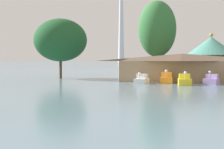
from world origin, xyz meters
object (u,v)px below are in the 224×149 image
at_px(pedal_boat_white, 142,80).
at_px(shoreline_tree_mid, 157,29).
at_px(boathouse, 183,67).
at_px(shoreline_tree_tall_left, 60,40).
at_px(green_roof_pavilion, 211,54).
at_px(pedal_boat_lavender, 212,80).
at_px(pedal_boat_yellow, 185,80).
at_px(pedal_boat_orange, 167,79).

xyz_separation_m(pedal_boat_white, shoreline_tree_mid, (0.58, 10.93, 7.68)).
height_order(boathouse, shoreline_tree_tall_left, shoreline_tree_tall_left).
height_order(pedal_boat_white, shoreline_tree_tall_left, shoreline_tree_tall_left).
bearing_deg(green_roof_pavilion, boathouse, -105.30).
bearing_deg(pedal_boat_lavender, shoreline_tree_mid, -126.70).
bearing_deg(shoreline_tree_mid, pedal_boat_white, -93.02).
height_order(pedal_boat_white, pedal_boat_yellow, pedal_boat_yellow).
bearing_deg(pedal_boat_white, pedal_boat_orange, 117.77).
height_order(pedal_boat_white, shoreline_tree_mid, shoreline_tree_mid).
distance_m(pedal_boat_white, shoreline_tree_mid, 13.37).
height_order(pedal_boat_lavender, boathouse, boathouse).
relative_size(pedal_boat_orange, shoreline_tree_tall_left, 0.23).
bearing_deg(boathouse, pedal_boat_yellow, -84.48).
relative_size(pedal_boat_white, shoreline_tree_mid, 0.20).
bearing_deg(pedal_boat_white, green_roof_pavilion, 163.01).
relative_size(pedal_boat_orange, pedal_boat_lavender, 0.85).
distance_m(shoreline_tree_tall_left, shoreline_tree_mid, 16.32).
distance_m(pedal_boat_white, pedal_boat_lavender, 8.97).
distance_m(pedal_boat_orange, pedal_boat_yellow, 3.26).
relative_size(pedal_boat_white, shoreline_tree_tall_left, 0.25).
distance_m(pedal_boat_lavender, shoreline_tree_mid, 15.44).
height_order(pedal_boat_lavender, green_roof_pavilion, green_roof_pavilion).
height_order(pedal_boat_lavender, shoreline_tree_mid, shoreline_tree_mid).
xyz_separation_m(pedal_boat_yellow, shoreline_tree_tall_left, (-21.06, 9.07, 5.92)).
relative_size(boathouse, shoreline_tree_tall_left, 1.88).
relative_size(pedal_boat_yellow, shoreline_tree_mid, 0.22).
relative_size(pedal_boat_lavender, shoreline_tree_tall_left, 0.27).
relative_size(pedal_boat_lavender, green_roof_pavilion, 0.28).
height_order(pedal_boat_orange, green_roof_pavilion, green_roof_pavilion).
relative_size(pedal_boat_orange, pedal_boat_yellow, 0.81).
xyz_separation_m(pedal_boat_yellow, boathouse, (-0.65, 6.68, 1.56)).
xyz_separation_m(pedal_boat_lavender, green_roof_pavilion, (0.40, 21.28, 3.77)).
bearing_deg(shoreline_tree_mid, shoreline_tree_tall_left, -170.27).
bearing_deg(green_roof_pavilion, shoreline_tree_mid, -129.09).
distance_m(boathouse, green_roof_pavilion, 16.66).
distance_m(pedal_boat_white, boathouse, 7.83).
height_order(pedal_boat_lavender, shoreline_tree_tall_left, shoreline_tree_tall_left).
distance_m(green_roof_pavilion, shoreline_tree_tall_left, 28.32).
xyz_separation_m(green_roof_pavilion, shoreline_tree_tall_left, (-24.77, -13.55, 2.17)).
bearing_deg(green_roof_pavilion, pedal_boat_white, -113.29).
height_order(shoreline_tree_tall_left, shoreline_tree_mid, shoreline_tree_mid).
relative_size(pedal_boat_lavender, shoreline_tree_mid, 0.21).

